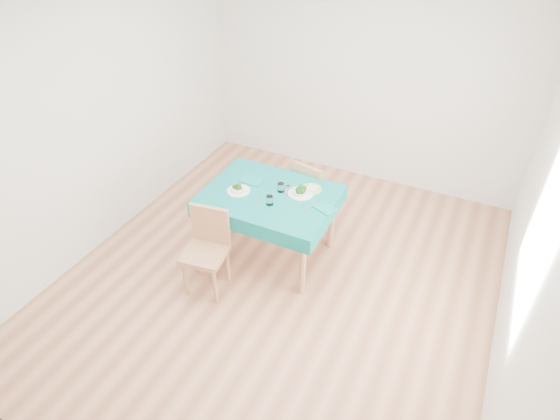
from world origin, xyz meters
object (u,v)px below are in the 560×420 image
at_px(table, 270,225).
at_px(chair_far, 314,190).
at_px(side_plate, 311,189).
at_px(chair_near, 204,250).
at_px(bowl_near, 238,188).
at_px(bowl_far, 301,191).

distance_m(table, chair_far, 0.70).
bearing_deg(side_plate, chair_far, 107.98).
bearing_deg(chair_near, table, 57.89).
distance_m(chair_far, side_plate, 0.53).
bearing_deg(chair_near, chair_far, 61.29).
xyz_separation_m(bowl_near, bowl_far, (0.57, 0.22, 0.00)).
distance_m(chair_far, bowl_far, 0.63).
distance_m(chair_near, bowl_near, 0.70).
relative_size(table, bowl_far, 5.11).
height_order(chair_near, bowl_far, chair_near).
distance_m(chair_near, bowl_far, 1.08).
relative_size(chair_far, bowl_far, 3.74).
distance_m(table, side_plate, 0.57).
bearing_deg(bowl_near, side_plate, 28.46).
bearing_deg(table, chair_near, -113.84).
distance_m(chair_far, bowl_near, 0.97).
height_order(table, bowl_near, bowl_near).
bearing_deg(chair_far, chair_near, 79.88).
relative_size(table, chair_far, 1.37).
distance_m(bowl_near, bowl_far, 0.61).
height_order(chair_far, side_plate, chair_far).
xyz_separation_m(chair_near, bowl_far, (0.59, 0.85, 0.32)).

